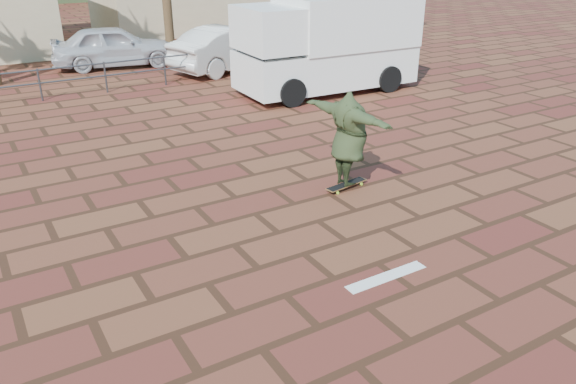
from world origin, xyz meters
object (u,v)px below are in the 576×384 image
Objects in this scene: skateboarder at (349,139)px; campervan at (328,42)px; longboard at (346,185)px; car_white at (233,48)px; car_silver at (114,46)px.

skateboarder is 0.40× the size of campervan.
skateboarder is at bearing -35.48° from longboard.
longboard is 11.66m from car_white.
car_silver is 0.93× the size of car_white.
car_silver is (-0.77, 14.10, 0.71)m from longboard.
skateboarder is 0.47× the size of car_white.
car_silver reaches higher than longboard.
car_silver is at bearing -2.92° from skateboarder.
skateboarder reaches higher than longboard.
campervan is at bearing -135.46° from car_silver.
skateboarder reaches higher than car_silver.
skateboarder is 14.12m from car_silver.
car_silver is (-0.77, 14.10, -0.26)m from skateboarder.
longboard is 14.14m from car_silver.
car_white is (2.94, 11.25, 0.74)m from longboard.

